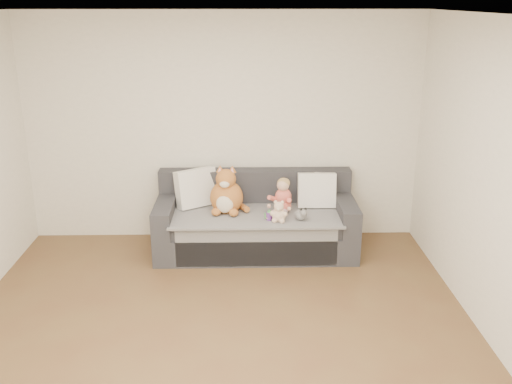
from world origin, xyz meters
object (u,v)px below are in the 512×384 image
at_px(sofa, 256,224).
at_px(sippy_cup, 269,215).
at_px(teddy_bear, 279,213).
at_px(plush_cat, 227,195).
at_px(toddler, 282,199).

distance_m(sofa, sippy_cup, 0.40).
xyz_separation_m(sofa, teddy_bear, (0.24, -0.35, 0.26)).
bearing_deg(plush_cat, teddy_bear, -21.44).
distance_m(teddy_bear, sippy_cup, 0.11).
height_order(sofa, plush_cat, plush_cat).
bearing_deg(sippy_cup, plush_cat, 150.77).
distance_m(sofa, plush_cat, 0.49).
bearing_deg(toddler, plush_cat, -160.95).
relative_size(sofa, sippy_cup, 18.83).
bearing_deg(sofa, toddler, -18.33).
height_order(toddler, sippy_cup, toddler).
height_order(plush_cat, sippy_cup, plush_cat).
bearing_deg(sofa, teddy_bear, -56.01).
relative_size(sofa, teddy_bear, 9.21).
xyz_separation_m(plush_cat, teddy_bear, (0.56, -0.30, -0.11)).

